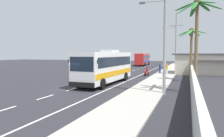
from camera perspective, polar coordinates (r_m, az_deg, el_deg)
The scene contains 13 objects.
ground_plane at distance 20.53m, azimuth -10.34°, elevation -5.37°, with size 160.00×160.00×0.00m, color #28282D.
sidewalk_kerb at distance 27.88m, azimuth 12.74°, elevation -2.79°, with size 3.20×90.00×0.14m, color #A8A399.
lane_markings at distance 33.13m, azimuth 5.51°, elevation -1.75°, with size 3.38×71.00×0.01m.
boundary_wall at distance 31.56m, azimuth 20.55°, elevation -0.48°, with size 0.24×60.00×1.97m, color #B2B2AD.
coach_bus_foreground at distance 23.47m, azimuth -1.73°, elevation 0.69°, with size 3.27×10.76×3.78m.
coach_bus_far_lane at distance 60.23m, azimuth 8.22°, elevation 2.62°, with size 3.12×11.10×3.63m.
motorcycle_beside_bus at distance 32.22m, azimuth 9.36°, elevation -0.81°, with size 0.56×1.96×1.57m.
pedestrian_near_kerb at distance 35.24m, azimuth 12.84°, elevation 0.13°, with size 0.36×0.36×1.63m.
pedestrian_midwalk at distance 33.99m, azimuth 14.61°, elevation -0.04°, with size 0.36×0.36×1.65m.
utility_pole_nearest at distance 17.75m, azimuth 13.94°, elevation 10.43°, with size 3.15×0.24×10.12m.
utility_pole_mid at distance 34.80m, azimuth 16.81°, elevation 6.70°, with size 3.09×0.24×9.56m.
palm_nearest at distance 18.88m, azimuth 21.94°, elevation 11.33°, with size 3.80×3.62×7.79m.
palm_second at distance 26.63m, azimuth 20.69°, elevation 6.56°, with size 3.30×3.28×6.38m.
Camera 1 is at (10.25, -17.47, 3.33)m, focal length 33.83 mm.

